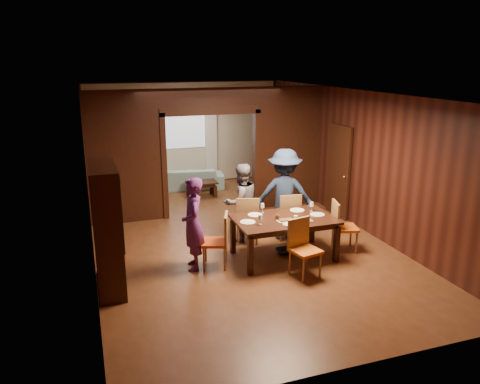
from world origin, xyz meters
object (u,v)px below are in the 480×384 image
object	(u,v)px
person_purple	(193,224)
coffee_table	(202,189)
chair_right	(345,226)
chair_left	(215,241)
chair_far_l	(247,219)
chair_near	(305,249)
hutch	(107,228)
sofa	(188,178)
person_navy	(284,194)
person_grey	(241,202)
chair_far_r	(287,215)
dining_table	(284,238)

from	to	relation	value
person_purple	coffee_table	world-z (taller)	person_purple
person_purple	chair_right	distance (m)	2.91
chair_left	chair_far_l	size ratio (longest dim) A/B	1.00
chair_near	hutch	distance (m)	3.22
chair_left	sofa	bearing A→B (deg)	-167.34
person_navy	chair_right	bearing A→B (deg)	151.75
person_purple	coffee_table	distance (m)	4.41
sofa	person_grey	bearing A→B (deg)	101.65
chair_far_r	coffee_table	bearing A→B (deg)	-67.76
person_purple	chair_left	distance (m)	0.49
chair_right	chair_far_r	size ratio (longest dim) A/B	1.00
person_grey	chair_far_r	world-z (taller)	person_grey
person_grey	hutch	distance (m)	2.93
person_navy	chair_left	bearing A→B (deg)	49.57
person_navy	coffee_table	distance (m)	3.55
chair_left	chair_far_r	distance (m)	1.93
person_grey	chair_near	world-z (taller)	person_grey
chair_right	chair_far_r	world-z (taller)	same
person_grey	chair_near	distance (m)	1.98
person_navy	hutch	xyz separation A→B (m)	(-3.49, -1.11, 0.08)
person_navy	hutch	world-z (taller)	hutch
dining_table	chair_right	distance (m)	1.23
person_navy	chair_far_r	world-z (taller)	person_navy
coffee_table	chair_near	size ratio (longest dim) A/B	0.82
sofa	chair_near	bearing A→B (deg)	105.49
person_navy	coffee_table	size ratio (longest dim) A/B	2.29
chair_far_l	chair_left	bearing A→B (deg)	61.18
dining_table	chair_right	xyz separation A→B (m)	(1.23, -0.07, 0.10)
person_navy	chair_far_l	xyz separation A→B (m)	(-0.79, -0.01, -0.43)
person_purple	hutch	distance (m)	1.46
coffee_table	chair_far_l	xyz separation A→B (m)	(0.07, -3.39, 0.28)
dining_table	chair_near	size ratio (longest dim) A/B	1.86
dining_table	chair_near	distance (m)	0.82
person_purple	chair_near	xyz separation A→B (m)	(1.69, -0.90, -0.32)
coffee_table	chair_far_l	size ratio (longest dim) A/B	0.82
person_grey	dining_table	world-z (taller)	person_grey
person_purple	person_navy	size ratio (longest dim) A/B	0.88
person_purple	person_navy	distance (m)	2.23
person_navy	chair_near	world-z (taller)	person_navy
person_grey	chair_left	distance (m)	1.39
person_grey	hutch	xyz separation A→B (m)	(-2.63, -1.27, 0.22)
chair_far_l	coffee_table	bearing A→B (deg)	-71.51
person_grey	dining_table	bearing A→B (deg)	99.73
person_grey	sofa	world-z (taller)	person_grey
hutch	chair_near	bearing A→B (deg)	-11.32
chair_left	chair_near	world-z (taller)	same
coffee_table	chair_far_r	bearing A→B (deg)	-75.18
chair_right	chair_left	bearing A→B (deg)	102.18
sofa	coffee_table	bearing A→B (deg)	110.64
person_navy	chair_far_r	bearing A→B (deg)	146.56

